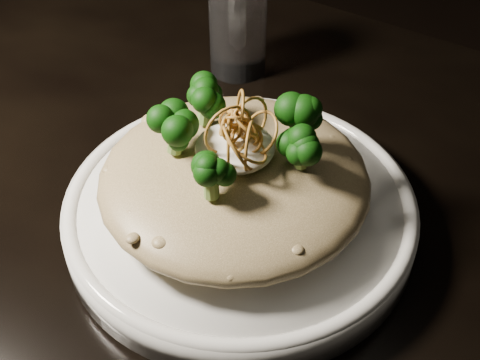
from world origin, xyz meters
name	(u,v)px	position (x,y,z in m)	size (l,w,h in m)	color
table	(176,254)	(0.00, 0.00, 0.67)	(1.10, 0.80, 0.75)	black
plate	(240,213)	(0.08, 0.00, 0.77)	(0.30, 0.30, 0.03)	white
risotto	(234,179)	(0.07, 0.00, 0.81)	(0.23, 0.23, 0.05)	brown
broccoli	(237,130)	(0.07, 0.00, 0.86)	(0.15, 0.15, 0.05)	black
cheese	(235,147)	(0.07, 0.00, 0.84)	(0.06, 0.06, 0.02)	white
shallots	(241,122)	(0.08, 0.00, 0.87)	(0.05, 0.05, 0.03)	brown
drinking_glass	(238,26)	(-0.06, 0.21, 0.81)	(0.06, 0.06, 0.11)	white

